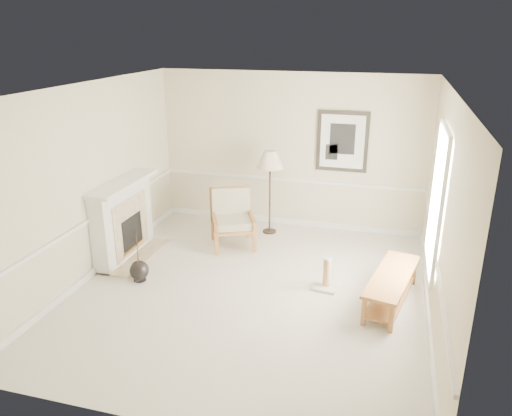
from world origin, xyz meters
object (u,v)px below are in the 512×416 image
at_px(bench, 392,284).
at_px(scratching_post, 327,278).
at_px(armchair, 232,215).
at_px(floor_lamp, 270,162).
at_px(floor_vase, 139,271).

bearing_deg(bench, scratching_post, 168.27).
xyz_separation_m(armchair, bench, (2.76, -1.38, -0.23)).
relative_size(floor_lamp, scratching_post, 3.15).
relative_size(bench, scratching_post, 3.25).
bearing_deg(floor_vase, floor_lamp, 58.77).
xyz_separation_m(armchair, floor_lamp, (0.51, 0.67, 0.84)).
xyz_separation_m(bench, scratching_post, (-0.92, 0.19, -0.14)).
height_order(floor_vase, scratching_post, floor_vase).
height_order(floor_vase, floor_lamp, floor_lamp).
bearing_deg(bench, floor_lamp, 137.74).
xyz_separation_m(floor_lamp, bench, (2.25, -2.04, -1.07)).
distance_m(floor_vase, bench, 3.71).
height_order(floor_lamp, bench, floor_lamp).
bearing_deg(armchair, bench, -51.70).
distance_m(armchair, bench, 3.09).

